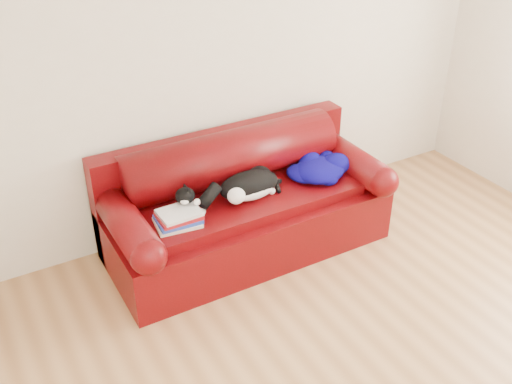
% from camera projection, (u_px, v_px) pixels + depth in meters
% --- Properties ---
extents(ground, '(4.50, 4.50, 0.00)m').
position_uv_depth(ground, '(395.00, 362.00, 3.67)').
color(ground, '#95653B').
rests_on(ground, ground).
extents(room_shell, '(4.52, 4.02, 2.61)m').
position_uv_depth(room_shell, '(455.00, 104.00, 2.87)').
color(room_shell, beige).
rests_on(room_shell, ground).
extents(sofa_base, '(2.10, 0.90, 0.50)m').
position_uv_depth(sofa_base, '(247.00, 221.00, 4.57)').
color(sofa_base, '#3C0302').
rests_on(sofa_base, ground).
extents(sofa_back, '(2.10, 1.01, 0.88)m').
position_uv_depth(sofa_back, '(231.00, 173.00, 4.59)').
color(sofa_back, '#3C0302').
rests_on(sofa_back, ground).
extents(book_stack, '(0.32, 0.26, 0.10)m').
position_uv_depth(book_stack, '(178.00, 218.00, 4.05)').
color(book_stack, beige).
rests_on(book_stack, sofa_base).
extents(cat, '(0.67, 0.41, 0.24)m').
position_uv_depth(cat, '(249.00, 186.00, 4.32)').
color(cat, black).
rests_on(cat, sofa_base).
extents(blanket, '(0.59, 0.48, 0.16)m').
position_uv_depth(blanket, '(320.00, 168.00, 4.61)').
color(blanket, '#03024F').
rests_on(blanket, sofa_base).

